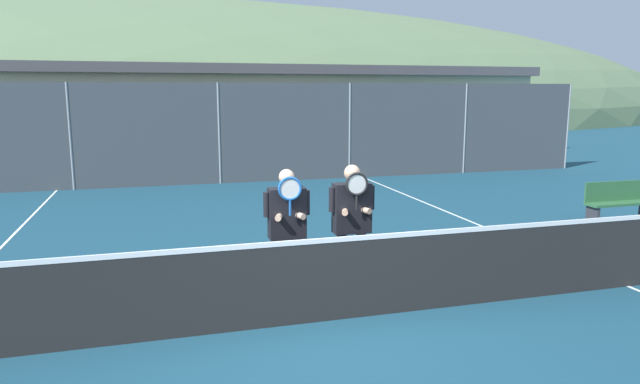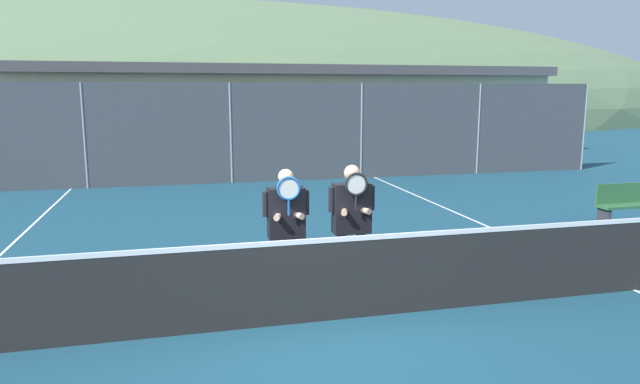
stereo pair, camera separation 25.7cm
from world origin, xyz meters
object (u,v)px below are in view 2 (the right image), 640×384
object	(u,v)px
car_center	(311,141)
player_leftmost	(286,224)
car_left_of_center	(154,146)
bench_courtside	(631,204)
player_center_left	(352,218)

from	to	relation	value
car_center	player_leftmost	bearing A→B (deg)	-104.53
player_leftmost	car_left_of_center	bearing A→B (deg)	99.54
car_left_of_center	bench_courtside	distance (m)	13.58
player_center_left	car_left_of_center	world-z (taller)	car_left_of_center
player_center_left	car_left_of_center	bearing A→B (deg)	103.44
player_leftmost	bench_courtside	size ratio (longest dim) A/B	1.15
car_center	bench_courtside	world-z (taller)	car_center
player_leftmost	bench_courtside	distance (m)	7.70
player_leftmost	car_center	distance (m)	12.52
player_center_left	car_center	distance (m)	12.33
player_leftmost	bench_courtside	bearing A→B (deg)	17.50
player_leftmost	bench_courtside	world-z (taller)	player_leftmost
car_left_of_center	car_center	xyz separation A→B (m)	(5.18, -0.02, 0.06)
car_left_of_center	car_center	world-z (taller)	car_center
car_left_of_center	player_leftmost	bearing A→B (deg)	-80.46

